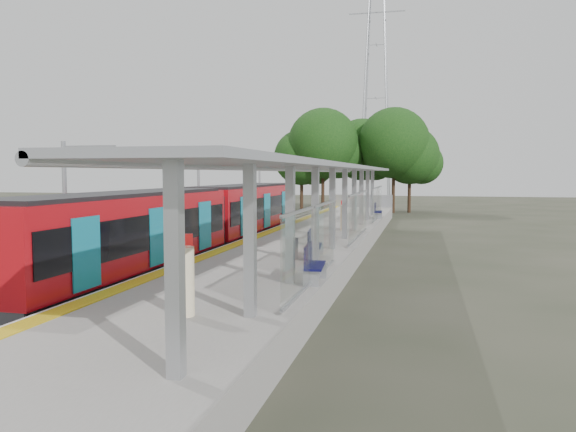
# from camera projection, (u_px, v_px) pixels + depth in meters

# --- Properties ---
(ground) EXTENTS (200.00, 200.00, 0.00)m
(ground) POSITION_uv_depth(u_px,v_px,m) (129.00, 382.00, 11.52)
(ground) COLOR #474438
(ground) RESTS_ON ground
(trackbed) EXTENTS (3.00, 70.00, 0.24)m
(trackbed) POSITION_uv_depth(u_px,v_px,m) (236.00, 247.00, 31.95)
(trackbed) COLOR #59544C
(trackbed) RESTS_ON ground
(platform) EXTENTS (6.00, 50.00, 1.00)m
(platform) POSITION_uv_depth(u_px,v_px,m) (313.00, 242.00, 30.87)
(platform) COLOR gray
(platform) RESTS_ON ground
(tactile_strip) EXTENTS (0.60, 50.00, 0.02)m
(tactile_strip) POSITION_uv_depth(u_px,v_px,m) (269.00, 232.00, 31.43)
(tactile_strip) COLOR yellow
(tactile_strip) RESTS_ON platform
(end_fence) EXTENTS (6.00, 0.10, 1.20)m
(end_fence) POSITION_uv_depth(u_px,v_px,m) (361.00, 201.00, 54.98)
(end_fence) COLOR #9EA0A5
(end_fence) RESTS_ON platform
(train) EXTENTS (2.74, 27.60, 3.62)m
(train) POSITION_uv_depth(u_px,v_px,m) (200.00, 220.00, 26.71)
(train) COLOR black
(train) RESTS_ON ground
(canopy) EXTENTS (3.27, 38.00, 3.66)m
(canopy) POSITION_uv_depth(u_px,v_px,m) (331.00, 175.00, 26.52)
(canopy) COLOR #9EA0A5
(canopy) RESTS_ON platform
(pylon) EXTENTS (8.00, 4.00, 38.00)m
(pylon) POSITION_uv_depth(u_px,v_px,m) (376.00, 72.00, 81.10)
(pylon) COLOR #9EA0A5
(pylon) RESTS_ON ground
(tree_cluster) EXTENTS (17.91, 12.25, 11.42)m
(tree_cluster) POSITION_uv_depth(u_px,v_px,m) (359.00, 148.00, 61.78)
(tree_cluster) COLOR #382316
(tree_cluster) RESTS_ON ground
(catenary_masts) EXTENTS (2.08, 48.16, 5.40)m
(catenary_masts) POSITION_uv_depth(u_px,v_px,m) (200.00, 198.00, 31.17)
(catenary_masts) COLOR #9EA0A5
(catenary_masts) RESTS_ON ground
(bench_near) EXTENTS (0.67, 1.74, 1.16)m
(bench_near) POSITION_uv_depth(u_px,v_px,m) (312.00, 262.00, 16.91)
(bench_near) COLOR #0E0D44
(bench_near) RESTS_ON platform
(bench_mid) EXTENTS (0.69, 1.64, 1.09)m
(bench_mid) POSITION_uv_depth(u_px,v_px,m) (313.00, 243.00, 21.84)
(bench_mid) COLOR #0E0D44
(bench_mid) RESTS_ON platform
(bench_far) EXTENTS (0.57, 1.70, 1.15)m
(bench_far) POSITION_uv_depth(u_px,v_px,m) (377.00, 210.00, 40.97)
(bench_far) COLOR #0E0D44
(bench_far) RESTS_ON platform
(info_pillar_near) EXTENTS (0.43, 0.43, 1.90)m
(info_pillar_near) POSITION_uv_depth(u_px,v_px,m) (185.00, 281.00, 12.89)
(info_pillar_near) COLOR beige
(info_pillar_near) RESTS_ON platform
(info_pillar_far) EXTENTS (0.39, 0.39, 1.75)m
(info_pillar_far) POSITION_uv_depth(u_px,v_px,m) (344.00, 218.00, 32.12)
(info_pillar_far) COLOR beige
(info_pillar_far) RESTS_ON platform
(litter_bin) EXTENTS (0.41, 0.41, 0.82)m
(litter_bin) POSITION_uv_depth(u_px,v_px,m) (293.00, 248.00, 21.65)
(litter_bin) COLOR #9EA0A5
(litter_bin) RESTS_ON platform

